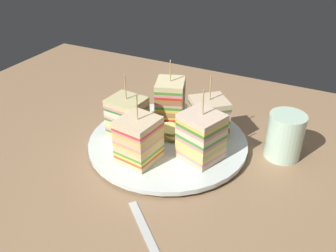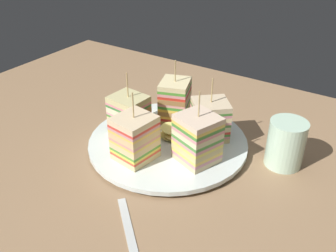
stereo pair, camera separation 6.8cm
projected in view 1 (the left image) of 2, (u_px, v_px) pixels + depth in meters
The scene contains 9 objects.
ground_plane at pixel (168, 150), 71.23cm from camera, with size 115.37×77.42×1.80cm, color #977452.
plate at pixel (168, 142), 70.28cm from camera, with size 29.80×29.80×1.55cm.
sandwich_wedge_0 at pixel (127, 117), 69.75cm from camera, with size 7.00×6.23×12.32cm.
sandwich_wedge_1 at pixel (139, 140), 62.63cm from camera, with size 6.89×7.28×12.57cm.
sandwich_wedge_2 at pixel (201, 137), 62.99cm from camera, with size 8.19×7.95×13.11cm.
sandwich_wedge_3 at pixel (208, 117), 69.91cm from camera, with size 8.80×8.75×11.99cm.
sandwich_wedge_4 at pixel (170, 101), 74.55cm from camera, with size 7.30×7.93×12.80cm.
chip_pile at pixel (171, 133), 70.26cm from camera, with size 6.31×5.68×2.61cm.
drinking_glass at pixel (284, 139), 66.34cm from camera, with size 6.48×6.48×8.51cm.
Camera 1 is at (-26.16, 52.40, 39.91)cm, focal length 39.70 mm.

